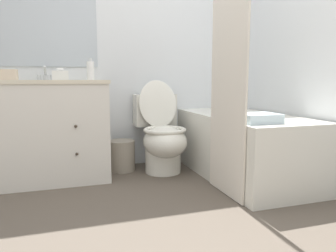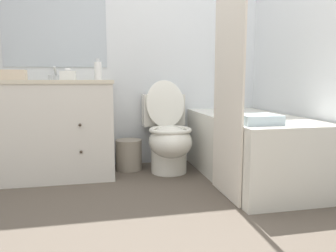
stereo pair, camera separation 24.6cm
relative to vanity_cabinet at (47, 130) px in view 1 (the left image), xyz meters
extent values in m
plane|color=brown|center=(0.76, -1.37, -0.44)|extent=(14.00, 14.00, 0.00)
cube|color=silver|center=(0.76, 0.31, 0.81)|extent=(8.00, 0.05, 2.50)
cube|color=#B2BCC6|center=(0.00, 0.28, 1.01)|extent=(0.94, 0.01, 0.93)
cube|color=silver|center=(2.05, -0.54, 0.81)|extent=(0.05, 2.66, 2.50)
cube|color=silver|center=(0.00, 0.00, -0.02)|extent=(0.99, 0.58, 0.83)
cube|color=beige|center=(0.00, 0.00, 0.41)|extent=(1.01, 0.60, 0.03)
cylinder|color=silver|center=(0.00, 0.00, 0.37)|extent=(0.31, 0.31, 0.10)
sphere|color=#382D23|center=(0.22, -0.30, 0.06)|extent=(0.02, 0.02, 0.02)
sphere|color=#382D23|center=(0.22, -0.30, -0.16)|extent=(0.02, 0.02, 0.02)
cylinder|color=silver|center=(0.00, 0.20, 0.44)|extent=(0.04, 0.04, 0.04)
cylinder|color=silver|center=(0.00, 0.15, 0.50)|extent=(0.02, 0.11, 0.09)
cylinder|color=silver|center=(-0.06, 0.20, 0.44)|extent=(0.03, 0.03, 0.04)
cylinder|color=silver|center=(0.05, 0.20, 0.44)|extent=(0.03, 0.03, 0.04)
cylinder|color=silver|center=(1.00, -0.09, -0.32)|extent=(0.33, 0.33, 0.22)
ellipsoid|color=silver|center=(1.00, -0.15, -0.14)|extent=(0.39, 0.49, 0.29)
torus|color=silver|center=(1.00, -0.15, -0.03)|extent=(0.39, 0.39, 0.04)
cube|color=silver|center=(1.00, 0.18, 0.13)|extent=(0.41, 0.18, 0.31)
ellipsoid|color=silver|center=(1.00, 0.06, 0.19)|extent=(0.37, 0.14, 0.45)
cube|color=silver|center=(1.65, -0.44, -0.16)|extent=(0.72, 1.45, 0.55)
cube|color=#A5A7A2|center=(1.65, -0.44, 0.11)|extent=(0.60, 1.33, 0.01)
cube|color=silver|center=(1.28, -0.81, 0.53)|extent=(0.01, 0.51, 1.93)
cylinder|color=gray|center=(0.65, 0.08, -0.29)|extent=(0.25, 0.25, 0.29)
cube|color=white|center=(0.12, -0.02, 0.46)|extent=(0.13, 0.13, 0.08)
ellipsoid|color=white|center=(0.12, -0.02, 0.51)|extent=(0.06, 0.04, 0.03)
cylinder|color=white|center=(0.38, 0.04, 0.50)|extent=(0.07, 0.07, 0.16)
cylinder|color=silver|center=(0.38, 0.04, 0.59)|extent=(0.04, 0.04, 0.03)
cube|color=silver|center=(1.46, -0.93, 0.15)|extent=(0.27, 0.23, 0.07)
camera|label=1|loc=(0.12, -2.94, 0.43)|focal=35.00mm
camera|label=2|loc=(0.36, -3.00, 0.43)|focal=35.00mm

